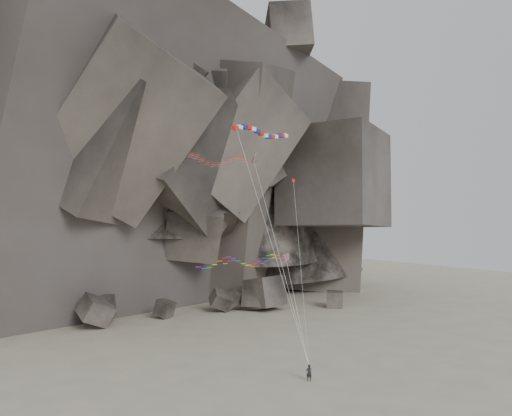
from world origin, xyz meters
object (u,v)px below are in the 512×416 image
kite_flyer (309,371)px  parafoil_kite (240,261)px  delta_kite (219,159)px  pennant_kite (296,213)px  banner_kite (262,134)px

kite_flyer → parafoil_kite: bearing=-32.7°
parafoil_kite → delta_kite: bearing=71.7°
pennant_kite → banner_kite: bearing=104.2°
delta_kite → pennant_kite: (9.19, -2.70, -6.35)m
delta_kite → banner_kite: banner_kite is taller
delta_kite → banner_kite: bearing=26.3°
delta_kite → pennant_kite: size_ratio=1.16×
banner_kite → parafoil_kite: banner_kite is taller
kite_flyer → parafoil_kite: (-5.51, 5.34, 11.67)m
kite_flyer → parafoil_kite: parafoil_kite is taller
pennant_kite → parafoil_kite: bearing=171.9°
kite_flyer → pennant_kite: size_ratio=0.10×
delta_kite → pennant_kite: delta_kite is taller
kite_flyer → delta_kite: delta_kite is taller
parafoil_kite → pennant_kite: pennant_kite is taller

